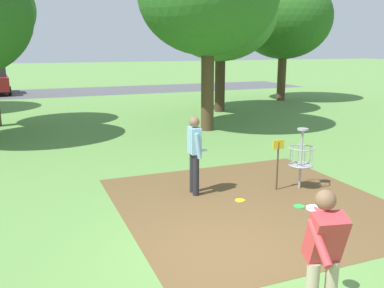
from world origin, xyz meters
name	(u,v)px	position (x,y,z in m)	size (l,w,h in m)	color
ground_plane	(225,254)	(0.00, 0.00, 0.00)	(160.00, 160.00, 0.00)	#5B8942
dirt_tee_pad	(253,203)	(1.50, 1.72, 0.00)	(5.35, 5.44, 0.01)	brown
disc_golf_basket	(299,156)	(2.91, 2.18, 0.75)	(0.98, 0.58, 1.39)	#9E9EA3
player_foreground_watching	(195,151)	(0.61, 2.72, 0.97)	(0.41, 0.48, 1.71)	#232328
player_throwing	(323,256)	(0.13, -2.07, 0.99)	(0.68, 1.03, 1.71)	tan
frisbee_near_basket	(240,200)	(1.33, 1.95, 0.01)	(0.21, 0.21, 0.02)	gold
frisbee_mid_grass	(299,206)	(2.27, 1.20, 0.01)	(0.23, 0.23, 0.02)	green
tree_mid_left	(221,13)	(6.25, 13.19, 4.69)	(5.33, 5.33, 6.97)	#422D1E
tree_mid_center	(284,18)	(11.58, 15.84, 4.71)	(5.43, 5.43, 7.03)	#4C3823
parking_lot_strip	(65,92)	(0.00, 25.15, 0.00)	(36.00, 6.00, 0.01)	#4C4C51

